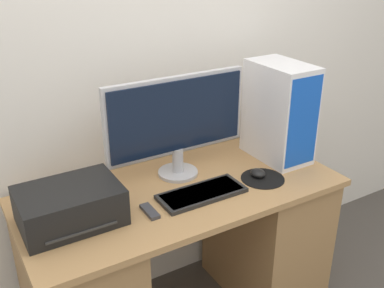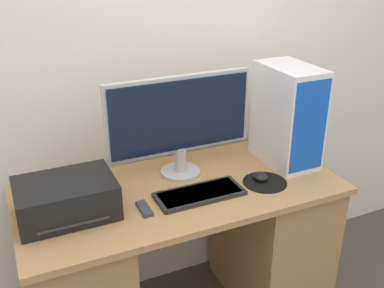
{
  "view_description": "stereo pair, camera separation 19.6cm",
  "coord_description": "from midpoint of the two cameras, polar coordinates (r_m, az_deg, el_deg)",
  "views": [
    {
      "loc": [
        -0.86,
        -1.2,
        1.8
      ],
      "look_at": [
        0.05,
        0.33,
        1.0
      ],
      "focal_mm": 42.0,
      "sensor_mm": 36.0,
      "label": 1
    },
    {
      "loc": [
        -0.69,
        -1.29,
        1.8
      ],
      "look_at": [
        0.05,
        0.33,
        1.0
      ],
      "focal_mm": 42.0,
      "sensor_mm": 36.0,
      "label": 2
    }
  ],
  "objects": [
    {
      "name": "computer_tower",
      "position": [
        2.25,
        14.52,
        3.49
      ],
      "size": [
        0.21,
        0.35,
        0.49
      ],
      "color": "white",
      "rests_on": "desk"
    },
    {
      "name": "mousepad",
      "position": [
        2.12,
        11.87,
        -4.85
      ],
      "size": [
        0.2,
        0.2,
        0.0
      ],
      "color": "black",
      "rests_on": "desk"
    },
    {
      "name": "mouse",
      "position": [
        2.12,
        11.32,
        -4.13
      ],
      "size": [
        0.06,
        0.08,
        0.04
      ],
      "color": "black",
      "rests_on": "mousepad"
    },
    {
      "name": "wall_back",
      "position": [
        2.16,
        -3.05,
        12.16
      ],
      "size": [
        6.4,
        0.05,
        2.7
      ],
      "color": "white",
      "rests_on": "ground_plane"
    },
    {
      "name": "printer",
      "position": [
        1.85,
        -12.8,
        -6.85
      ],
      "size": [
        0.39,
        0.28,
        0.15
      ],
      "color": "black",
      "rests_on": "desk"
    },
    {
      "name": "desk",
      "position": [
        2.25,
        1.28,
        -14.15
      ],
      "size": [
        1.45,
        0.67,
        0.79
      ],
      "color": "tan",
      "rests_on": "ground_plane"
    },
    {
      "name": "keyboard",
      "position": [
        1.97,
        3.84,
        -6.39
      ],
      "size": [
        0.39,
        0.16,
        0.02
      ],
      "color": "black",
      "rests_on": "desk"
    },
    {
      "name": "monitor",
      "position": [
        2.04,
        1.18,
        3.11
      ],
      "size": [
        0.7,
        0.19,
        0.48
      ],
      "color": "#B7B7BC",
      "rests_on": "desk"
    },
    {
      "name": "remote_control",
      "position": [
        1.87,
        -3.06,
        -8.29
      ],
      "size": [
        0.04,
        0.12,
        0.02
      ],
      "color": "#38383D",
      "rests_on": "desk"
    }
  ]
}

